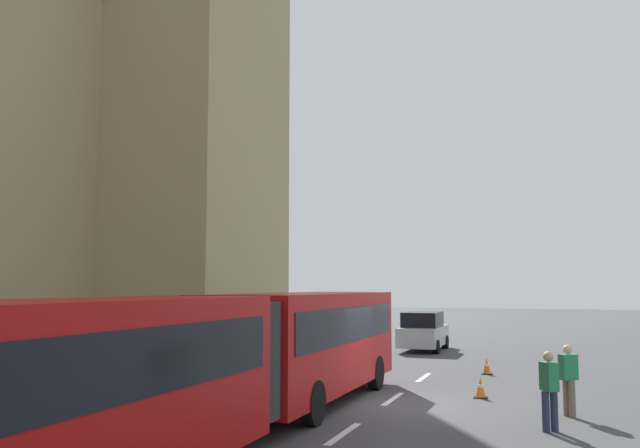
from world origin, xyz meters
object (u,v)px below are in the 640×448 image
sedan_lead (424,331)px  traffic_cone_west (480,388)px  articulated_bus (221,354)px  pedestrian_by_kerb (569,378)px  traffic_cone_middle (487,366)px  pedestrian_near_cones (549,388)px

sedan_lead → traffic_cone_west: bearing=-163.2°
sedan_lead → articulated_bus: bearing=179.3°
traffic_cone_west → pedestrian_by_kerb: pedestrian_by_kerb is taller
sedan_lead → traffic_cone_middle: 8.84m
traffic_cone_middle → pedestrian_near_cones: (-9.15, -2.15, 0.63)m
traffic_cone_west → pedestrian_near_cones: size_ratio=0.34×
sedan_lead → pedestrian_by_kerb: bearing=-157.6°
articulated_bus → sedan_lead: size_ratio=4.29×
pedestrian_near_cones → traffic_cone_west: bearing=25.1°
articulated_bus → sedan_lead: bearing=-0.7°
pedestrian_by_kerb → traffic_cone_west: bearing=48.2°
sedan_lead → pedestrian_near_cones: bearing=-161.2°
traffic_cone_middle → pedestrian_by_kerb: size_ratio=0.34×
articulated_bus → pedestrian_by_kerb: (5.26, -6.52, -0.83)m
traffic_cone_west → traffic_cone_middle: size_ratio=1.00×
traffic_cone_middle → pedestrian_by_kerb: pedestrian_by_kerb is taller
articulated_bus → pedestrian_by_kerb: articulated_bus is taller
traffic_cone_middle → pedestrian_near_cones: bearing=-166.8°
pedestrian_near_cones → pedestrian_by_kerb: same height
pedestrian_near_cones → pedestrian_by_kerb: (1.92, -0.42, 0.00)m
articulated_bus → traffic_cone_west: articulated_bus is taller
pedestrian_by_kerb → articulated_bus: bearing=128.9°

